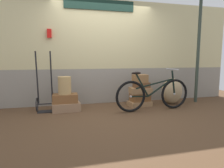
{
  "coord_description": "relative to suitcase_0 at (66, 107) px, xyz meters",
  "views": [
    {
      "loc": [
        -1.04,
        -4.15,
        1.15
      ],
      "look_at": [
        0.05,
        0.12,
        0.58
      ],
      "focal_mm": 31.21,
      "sensor_mm": 36.0,
      "label": 1
    }
  ],
  "objects": [
    {
      "name": "suitcase_6",
      "position": [
        1.76,
        0.02,
        0.58
      ],
      "size": [
        0.35,
        0.21,
        0.19
      ],
      "primitive_type": "cube",
      "rotation": [
        0.0,
        0.0,
        0.01
      ],
      "color": "olive",
      "rests_on": "suitcase_5"
    },
    {
      "name": "suitcase_3",
      "position": [
        1.78,
        0.06,
        0.12
      ],
      "size": [
        0.48,
        0.35,
        0.2
      ],
      "primitive_type": "cube",
      "rotation": [
        0.0,
        0.0,
        0.09
      ],
      "color": "brown",
      "rests_on": "suitcase_2"
    },
    {
      "name": "station_building",
      "position": [
        0.99,
        0.65,
        1.22
      ],
      "size": [
        7.2,
        0.74,
        2.62
      ],
      "color": "gray",
      "rests_on": "ground"
    },
    {
      "name": "bicycle",
      "position": [
        1.89,
        -0.43,
        0.27
      ],
      "size": [
        1.78,
        0.46,
        0.93
      ],
      "color": "black",
      "rests_on": "ground"
    },
    {
      "name": "ground",
      "position": [
        0.99,
        -0.19,
        -0.12
      ],
      "size": [
        9.2,
        5.2,
        0.06
      ],
      "primitive_type": "cube",
      "color": "#513823"
    },
    {
      "name": "suitcase_4",
      "position": [
        1.78,
        0.03,
        0.29
      ],
      "size": [
        0.53,
        0.38,
        0.14
      ],
      "primitive_type": "cube",
      "rotation": [
        0.0,
        0.0,
        -0.07
      ],
      "color": "#9E754C",
      "rests_on": "suitcase_3"
    },
    {
      "name": "suitcase_2",
      "position": [
        1.76,
        0.03,
        -0.03
      ],
      "size": [
        0.57,
        0.4,
        0.11
      ],
      "primitive_type": "cube",
      "rotation": [
        0.0,
        0.0,
        0.11
      ],
      "color": "#9E754C",
      "rests_on": "ground"
    },
    {
      "name": "suitcase_1",
      "position": [
        -0.01,
        0.02,
        0.19
      ],
      "size": [
        0.54,
        0.33,
        0.19
      ],
      "primitive_type": "cube",
      "rotation": [
        0.0,
        0.0,
        -0.01
      ],
      "color": "brown",
      "rests_on": "suitcase_0"
    },
    {
      "name": "luggage_trolley",
      "position": [
        -0.44,
        0.11,
        0.21
      ],
      "size": [
        0.38,
        0.37,
        1.31
      ],
      "color": "black",
      "rests_on": "ground"
    },
    {
      "name": "burlap_sack",
      "position": [
        2.65,
        0.05,
        0.24
      ],
      "size": [
        0.53,
        0.45,
        0.66
      ],
      "primitive_type": "ellipsoid",
      "color": "tan",
      "rests_on": "ground"
    },
    {
      "name": "suitcase_5",
      "position": [
        1.8,
        0.03,
        0.42
      ],
      "size": [
        0.39,
        0.29,
        0.13
      ],
      "primitive_type": "cube",
      "rotation": [
        0.0,
        0.0,
        0.1
      ],
      "color": "brown",
      "rests_on": "suitcase_4"
    },
    {
      "name": "suitcase_0",
      "position": [
        0.0,
        0.0,
        0.0
      ],
      "size": [
        0.63,
        0.42,
        0.18
      ],
      "primitive_type": "cube",
      "rotation": [
        0.0,
        0.0,
        0.07
      ],
      "color": "#937051",
      "rests_on": "ground"
    },
    {
      "name": "wicker_basket",
      "position": [
        -0.02,
        0.03,
        0.48
      ],
      "size": [
        0.28,
        0.28,
        0.39
      ],
      "primitive_type": "cylinder",
      "color": "tan",
      "rests_on": "suitcase_1"
    }
  ]
}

